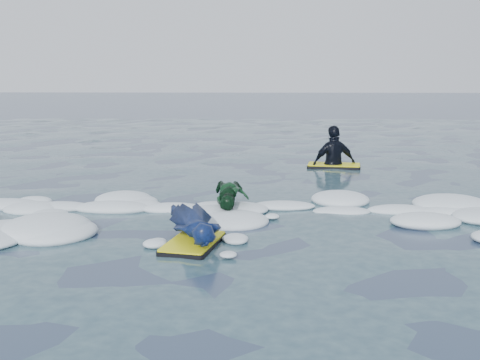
% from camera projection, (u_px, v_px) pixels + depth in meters
% --- Properties ---
extents(ground, '(120.00, 120.00, 0.00)m').
position_uv_depth(ground, '(191.00, 234.00, 8.45)').
color(ground, '#1C2C43').
rests_on(ground, ground).
extents(foam_band, '(12.00, 3.10, 0.30)m').
position_uv_depth(foam_band, '(198.00, 217.00, 9.46)').
color(foam_band, white).
rests_on(foam_band, ground).
extents(prone_woman_unit, '(1.04, 1.78, 0.44)m').
position_uv_depth(prone_woman_unit, '(195.00, 226.00, 8.02)').
color(prone_woman_unit, black).
rests_on(prone_woman_unit, ground).
extents(prone_child_unit, '(0.68, 1.27, 0.48)m').
position_uv_depth(prone_child_unit, '(231.00, 197.00, 9.75)').
color(prone_child_unit, black).
rests_on(prone_child_unit, ground).
extents(waiting_rider_unit, '(1.33, 0.86, 1.86)m').
position_uv_depth(waiting_rider_unit, '(334.00, 165.00, 14.30)').
color(waiting_rider_unit, black).
rests_on(waiting_rider_unit, ground).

